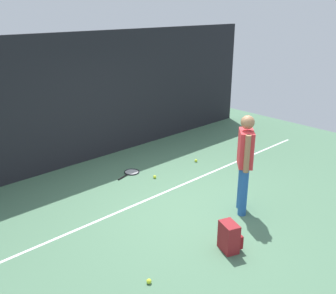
{
  "coord_description": "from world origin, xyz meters",
  "views": [
    {
      "loc": [
        -4.19,
        -4.13,
        3.31
      ],
      "look_at": [
        0.0,
        0.4,
        1.0
      ],
      "focal_mm": 40.45,
      "sensor_mm": 36.0,
      "label": 1
    }
  ],
  "objects_px": {
    "tennis_ball_mid_court": "(155,177)",
    "tennis_player": "(245,159)",
    "backpack": "(230,237)",
    "tennis_ball_near_player": "(149,281)",
    "tennis_ball_by_fence": "(196,161)",
    "tennis_racket": "(131,172)"
  },
  "relations": [
    {
      "from": "backpack",
      "to": "tennis_ball_near_player",
      "type": "relative_size",
      "value": 6.67
    },
    {
      "from": "tennis_racket",
      "to": "tennis_ball_mid_court",
      "type": "xyz_separation_m",
      "value": [
        0.2,
        -0.54,
        0.02
      ]
    },
    {
      "from": "tennis_player",
      "to": "tennis_racket",
      "type": "distance_m",
      "value": 2.74
    },
    {
      "from": "tennis_player",
      "to": "tennis_ball_mid_court",
      "type": "relative_size",
      "value": 25.76
    },
    {
      "from": "tennis_player",
      "to": "tennis_racket",
      "type": "xyz_separation_m",
      "value": [
        -0.43,
        2.53,
        -0.95
      ]
    },
    {
      "from": "tennis_racket",
      "to": "tennis_ball_near_player",
      "type": "height_order",
      "value": "tennis_ball_near_player"
    },
    {
      "from": "tennis_racket",
      "to": "tennis_ball_mid_court",
      "type": "distance_m",
      "value": 0.57
    },
    {
      "from": "tennis_ball_near_player",
      "to": "tennis_ball_by_fence",
      "type": "bearing_deg",
      "value": 34.82
    },
    {
      "from": "tennis_player",
      "to": "backpack",
      "type": "xyz_separation_m",
      "value": [
        -1.02,
        -0.56,
        -0.76
      ]
    },
    {
      "from": "tennis_ball_near_player",
      "to": "tennis_ball_mid_court",
      "type": "bearing_deg",
      "value": 47.73
    },
    {
      "from": "tennis_ball_mid_court",
      "to": "tennis_player",
      "type": "bearing_deg",
      "value": -83.34
    },
    {
      "from": "tennis_ball_mid_court",
      "to": "tennis_ball_near_player",
      "type": "bearing_deg",
      "value": -132.27
    },
    {
      "from": "backpack",
      "to": "tennis_ball_near_player",
      "type": "bearing_deg",
      "value": 99.58
    },
    {
      "from": "tennis_racket",
      "to": "backpack",
      "type": "relative_size",
      "value": 1.45
    },
    {
      "from": "tennis_ball_by_fence",
      "to": "tennis_ball_mid_court",
      "type": "distance_m",
      "value": 1.25
    },
    {
      "from": "tennis_racket",
      "to": "backpack",
      "type": "xyz_separation_m",
      "value": [
        -0.59,
        -3.09,
        0.2
      ]
    },
    {
      "from": "tennis_ball_near_player",
      "to": "tennis_player",
      "type": "bearing_deg",
      "value": 7.67
    },
    {
      "from": "tennis_player",
      "to": "backpack",
      "type": "distance_m",
      "value": 1.39
    },
    {
      "from": "tennis_racket",
      "to": "backpack",
      "type": "height_order",
      "value": "backpack"
    },
    {
      "from": "backpack",
      "to": "tennis_ball_by_fence",
      "type": "relative_size",
      "value": 6.67
    },
    {
      "from": "tennis_ball_near_player",
      "to": "tennis_ball_mid_court",
      "type": "distance_m",
      "value": 3.12
    },
    {
      "from": "tennis_ball_near_player",
      "to": "tennis_ball_mid_court",
      "type": "height_order",
      "value": "same"
    }
  ]
}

